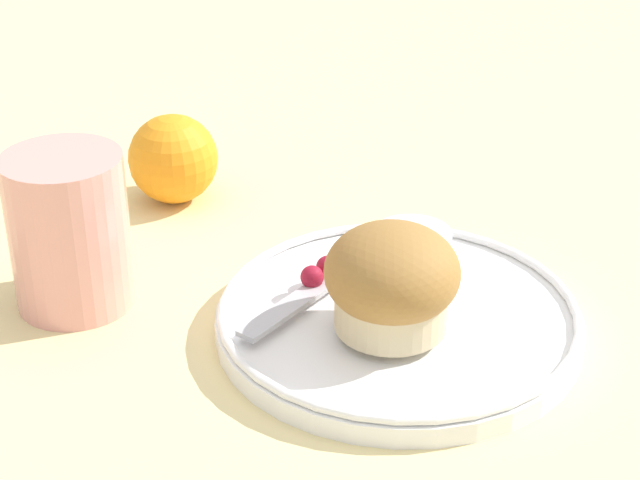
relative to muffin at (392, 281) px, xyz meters
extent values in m
plane|color=beige|center=(0.02, 0.01, -0.05)|extent=(3.00, 3.00, 0.00)
cylinder|color=white|center=(0.02, 0.01, -0.05)|extent=(0.24, 0.24, 0.01)
torus|color=white|center=(0.02, 0.01, -0.04)|extent=(0.23, 0.23, 0.01)
cylinder|color=beige|center=(0.00, 0.00, -0.02)|extent=(0.07, 0.07, 0.03)
ellipsoid|color=olive|center=(0.00, 0.00, 0.01)|extent=(0.08, 0.08, 0.06)
cylinder|color=silver|center=(0.08, 0.04, -0.02)|extent=(0.06, 0.06, 0.02)
cylinder|color=beige|center=(0.08, 0.04, -0.02)|extent=(0.05, 0.05, 0.00)
sphere|color=maroon|center=(0.01, 0.07, -0.02)|extent=(0.02, 0.02, 0.02)
sphere|color=maroon|center=(0.02, 0.07, -0.02)|extent=(0.02, 0.02, 0.02)
cube|color=#B7B7BC|center=(0.03, 0.06, -0.03)|extent=(0.18, 0.02, 0.00)
sphere|color=orange|center=(0.07, 0.26, -0.02)|extent=(0.07, 0.07, 0.07)
cylinder|color=#E5998C|center=(-0.08, 0.20, 0.00)|extent=(0.08, 0.08, 0.11)
camera|label=1|loc=(-0.47, -0.31, 0.33)|focal=60.00mm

